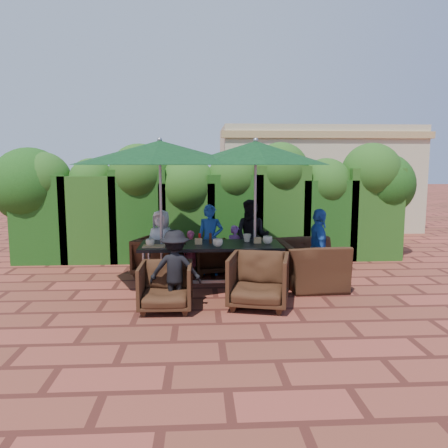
{
  "coord_description": "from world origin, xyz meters",
  "views": [
    {
      "loc": [
        -0.25,
        -7.04,
        2.02
      ],
      "look_at": [
        0.18,
        0.4,
        1.02
      ],
      "focal_mm": 35.0,
      "sensor_mm": 36.0,
      "label": 1
    }
  ],
  "objects": [
    {
      "name": "pedestrian_a",
      "position": [
        1.48,
        4.13,
        0.84
      ],
      "size": [
        1.66,
        0.91,
        1.68
      ],
      "primitive_type": "imported",
      "rotation": [
        0.0,
        0.0,
        2.91
      ],
      "color": "green",
      "rests_on": "ground"
    },
    {
      "name": "hedge_wall",
      "position": [
        -0.05,
        2.32,
        1.36
      ],
      "size": [
        9.1,
        1.6,
        2.52
      ],
      "color": "#14350E",
      "rests_on": "ground"
    },
    {
      "name": "chair_near_right",
      "position": [
        0.59,
        -1.0,
        0.43
      ],
      "size": [
        0.99,
        0.95,
        0.85
      ],
      "primitive_type": "imported",
      "rotation": [
        0.0,
        0.0,
        -0.24
      ],
      "color": "black",
      "rests_on": "ground"
    },
    {
      "name": "adult_far_mid",
      "position": [
        -0.05,
        0.91,
        0.65
      ],
      "size": [
        0.5,
        0.43,
        1.31
      ],
      "primitive_type": "imported",
      "rotation": [
        0.0,
        0.0,
        -0.09
      ],
      "color": "#1E4EA7",
      "rests_on": "ground"
    },
    {
      "name": "ground",
      "position": [
        0.0,
        0.0,
        0.0
      ],
      "size": [
        80.0,
        80.0,
        0.0
      ],
      "primitive_type": "plane",
      "color": "brown",
      "rests_on": "ground"
    },
    {
      "name": "ketchup_bottle",
      "position": [
        -0.24,
        0.01,
        0.83
      ],
      "size": [
        0.04,
        0.04,
        0.17
      ],
      "primitive_type": "cylinder",
      "color": "#B20C0A",
      "rests_on": "dining_table"
    },
    {
      "name": "dining_table",
      "position": [
        -0.06,
        -0.04,
        0.67
      ],
      "size": [
        2.29,
        0.9,
        0.75
      ],
      "color": "black",
      "rests_on": "ground"
    },
    {
      "name": "cup_a",
      "position": [
        -1.03,
        -0.16,
        0.81
      ],
      "size": [
        0.14,
        0.14,
        0.11
      ],
      "primitive_type": "imported",
      "color": "beige",
      "rests_on": "dining_table"
    },
    {
      "name": "cup_c",
      "position": [
        0.04,
        -0.28,
        0.81
      ],
      "size": [
        0.16,
        0.16,
        0.13
      ],
      "primitive_type": "imported",
      "color": "beige",
      "rests_on": "dining_table"
    },
    {
      "name": "number_block_right",
      "position": [
        0.71,
        -0.02,
        0.8
      ],
      "size": [
        0.12,
        0.06,
        0.1
      ],
      "primitive_type": "cube",
      "color": "tan",
      "rests_on": "dining_table"
    },
    {
      "name": "chair_far_right",
      "position": [
        0.73,
        0.96,
        0.35
      ],
      "size": [
        0.7,
        0.66,
        0.71
      ],
      "primitive_type": "imported",
      "rotation": [
        0.0,
        0.0,
        3.11
      ],
      "color": "black",
      "rests_on": "ground"
    },
    {
      "name": "chair_far_mid",
      "position": [
        -0.02,
        1.02,
        0.35
      ],
      "size": [
        0.79,
        0.76,
        0.7
      ],
      "primitive_type": "imported",
      "rotation": [
        0.0,
        0.0,
        3.34
      ],
      "color": "black",
      "rests_on": "ground"
    },
    {
      "name": "child_left",
      "position": [
        -0.4,
        0.92,
        0.41
      ],
      "size": [
        0.3,
        0.24,
        0.83
      ],
      "primitive_type": "imported",
      "rotation": [
        0.0,
        0.0,
        0.0
      ],
      "color": "#DA4D7B",
      "rests_on": "ground"
    },
    {
      "name": "cup_e",
      "position": [
        0.86,
        -0.08,
        0.81
      ],
      "size": [
        0.16,
        0.16,
        0.13
      ],
      "primitive_type": "imported",
      "color": "beige",
      "rests_on": "dining_table"
    },
    {
      "name": "pedestrian_c",
      "position": [
        3.6,
        4.19,
        0.96
      ],
      "size": [
        1.26,
        1.27,
        1.92
      ],
      "primitive_type": "imported",
      "rotation": [
        0.0,
        0.0,
        2.35
      ],
      "color": "#9C9EA5",
      "rests_on": "ground"
    },
    {
      "name": "cup_b",
      "position": [
        -0.73,
        0.11,
        0.82
      ],
      "size": [
        0.15,
        0.15,
        0.15
      ],
      "primitive_type": "imported",
      "color": "beige",
      "rests_on": "dining_table"
    },
    {
      "name": "chair_far_left",
      "position": [
        -0.98,
        0.83,
        0.4
      ],
      "size": [
        0.98,
        0.95,
        0.8
      ],
      "primitive_type": "imported",
      "rotation": [
        0.0,
        0.0,
        2.78
      ],
      "color": "black",
      "rests_on": "ground"
    },
    {
      "name": "adult_far_right",
      "position": [
        0.74,
        1.0,
        0.69
      ],
      "size": [
        0.77,
        0.62,
        1.39
      ],
      "primitive_type": "imported",
      "rotation": [
        0.0,
        0.0,
        -0.37
      ],
      "color": "black",
      "rests_on": "ground"
    },
    {
      "name": "sauce_bottle",
      "position": [
        -0.07,
        0.02,
        0.83
      ],
      "size": [
        0.04,
        0.04,
        0.17
      ],
      "primitive_type": "cylinder",
      "color": "#4C230C",
      "rests_on": "dining_table"
    },
    {
      "name": "cup_d",
      "position": [
        0.55,
        0.14,
        0.82
      ],
      "size": [
        0.14,
        0.14,
        0.13
      ],
      "primitive_type": "imported",
      "color": "beige",
      "rests_on": "dining_table"
    },
    {
      "name": "chair_near_left",
      "position": [
        -0.72,
        -1.08,
        0.37
      ],
      "size": [
        0.74,
        0.69,
        0.75
      ],
      "primitive_type": "imported",
      "rotation": [
        0.0,
        0.0,
        -0.02
      ],
      "color": "black",
      "rests_on": "ground"
    },
    {
      "name": "building",
      "position": [
        3.5,
        6.99,
        1.61
      ],
      "size": [
        6.2,
        3.08,
        3.2
      ],
      "color": "#BDAF8D",
      "rests_on": "ground"
    },
    {
      "name": "adult_far_left",
      "position": [
        -0.95,
        0.97,
        0.6
      ],
      "size": [
        0.68,
        0.54,
        1.21
      ],
      "primitive_type": "imported",
      "rotation": [
        0.0,
        0.0,
        -0.35
      ],
      "color": "silver",
      "rests_on": "ground"
    },
    {
      "name": "pedestrian_b",
      "position": [
        2.27,
        4.26,
        0.8
      ],
      "size": [
        0.84,
        0.62,
        1.59
      ],
      "primitive_type": "imported",
      "rotation": [
        0.0,
        0.0,
        3.35
      ],
      "color": "#DA4D7B",
      "rests_on": "ground"
    },
    {
      "name": "adult_end_right",
      "position": [
        1.7,
        -0.12,
        0.66
      ],
      "size": [
        0.45,
        0.81,
        1.33
      ],
      "primitive_type": "imported",
      "rotation": [
        0.0,
        0.0,
        1.49
      ],
      "color": "#1E4EA7",
      "rests_on": "ground"
    },
    {
      "name": "adult_near_left",
      "position": [
        -0.59,
        -1.0,
        0.56
      ],
      "size": [
        0.74,
        0.37,
        1.13
      ],
      "primitive_type": "imported",
      "rotation": [
        0.0,
        0.0,
        3.08
      ],
      "color": "black",
      "rests_on": "ground"
    },
    {
      "name": "umbrella_left",
      "position": [
        -0.86,
        -0.06,
        2.21
      ],
      "size": [
        2.85,
        2.85,
        2.46
      ],
      "color": "gray",
      "rests_on": "ground"
    },
    {
      "name": "chair_end_right",
      "position": [
        1.6,
        0.0,
        0.51
      ],
      "size": [
        0.82,
        1.21,
        1.02
      ],
      "primitive_type": "imported",
      "rotation": [
        0.0,
        0.0,
        1.62
      ],
      "color": "black",
      "rests_on": "ground"
    },
    {
      "name": "child_right",
      "position": [
        0.42,
        1.0,
        0.45
      ],
      "size": [
        0.33,
        0.27,
        0.91
      ],
      "primitive_type": "imported",
      "rotation": [
        0.0,
        0.0,
        -0.01
      ],
      "color": "#9750AD",
      "rests_on": "ground"
    },
    {
      "name": "serving_tray",
      "position": [
        -0.96,
        -0.23,
        0.76
      ],
      "size": [
        0.35,
        0.25,
        0.02
      ],
      "primitive_type": "cube",
      "color": "#A67D50",
      "rests_on": "dining_table"
    },
    {
      "name": "umbrella_right",
      "position": [
        0.67,
        0.01,
        2.21
      ],
      "size": [
        2.47,
        2.47,
        2.46
      ],
      "color": "gray",
      "rests_on": "ground"
    },
    {
      "name": "number_block_left",
      "position": [
        -0.26,
        -0.06,
        0.8
      ],
      "size": [
        0.12,
        0.06,
        0.1
      ],
      "primitive_type": "cube",
      "color": "tan",
      "rests_on": "dining_table"
    }
  ]
}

